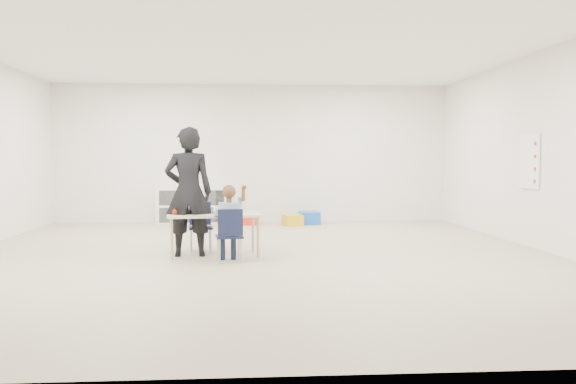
{
  "coord_description": "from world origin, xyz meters",
  "views": [
    {
      "loc": [
        -0.14,
        -7.99,
        1.26
      ],
      "look_at": [
        0.41,
        -0.11,
        0.85
      ],
      "focal_mm": 38.0,
      "sensor_mm": 36.0,
      "label": 1
    }
  ],
  "objects": [
    {
      "name": "table",
      "position": [
        -0.56,
        0.04,
        0.28
      ],
      "size": [
        1.28,
        0.75,
        0.56
      ],
      "rotation": [
        0.0,
        0.0,
        0.12
      ],
      "color": "beige",
      "rests_on": "ground"
    },
    {
      "name": "child",
      "position": [
        -0.34,
        -0.47,
        0.53
      ],
      "size": [
        0.5,
        0.5,
        1.06
      ],
      "primitive_type": null,
      "rotation": [
        0.0,
        0.0,
        0.12
      ],
      "color": "#9DB1D5",
      "rests_on": "chair_near"
    },
    {
      "name": "apple_near",
      "position": [
        -0.72,
        0.11,
        0.59
      ],
      "size": [
        0.07,
        0.07,
        0.07
      ],
      "primitive_type": "sphere",
      "color": "maroon",
      "rests_on": "table"
    },
    {
      "name": "bin_blue",
      "position": [
        1.12,
        3.98,
        0.12
      ],
      "size": [
        0.4,
        0.5,
        0.24
      ],
      "primitive_type": "cube",
      "rotation": [
        0.0,
        0.0,
        0.02
      ],
      "color": "#1755B3",
      "rests_on": "ground"
    },
    {
      "name": "adult",
      "position": [
        -0.89,
        0.06,
        0.85
      ],
      "size": [
        0.64,
        0.44,
        1.7
      ],
      "primitive_type": "imported",
      "rotation": [
        0.0,
        0.0,
        3.2
      ],
      "color": "black",
      "rests_on": "ground"
    },
    {
      "name": "chair_near",
      "position": [
        -0.34,
        -0.47,
        0.33
      ],
      "size": [
        0.36,
        0.34,
        0.67
      ],
      "primitive_type": null,
      "rotation": [
        0.0,
        0.0,
        0.12
      ],
      "color": "black",
      "rests_on": "ground"
    },
    {
      "name": "cubby_shelf",
      "position": [
        -1.2,
        4.28,
        0.35
      ],
      "size": [
        1.4,
        0.4,
        0.7
      ],
      "primitive_type": "cube",
      "color": "white",
      "rests_on": "ground"
    },
    {
      "name": "chair_far",
      "position": [
        -0.77,
        0.54,
        0.33
      ],
      "size": [
        0.36,
        0.34,
        0.67
      ],
      "primitive_type": null,
      "rotation": [
        0.0,
        0.0,
        0.12
      ],
      "color": "black",
      "rests_on": "ground"
    },
    {
      "name": "room",
      "position": [
        0.0,
        0.0,
        1.4
      ],
      "size": [
        9.0,
        9.02,
        2.8
      ],
      "color": "tan",
      "rests_on": "ground"
    },
    {
      "name": "bin_red",
      "position": [
        -0.09,
        3.97,
        0.1
      ],
      "size": [
        0.39,
        0.47,
        0.21
      ],
      "primitive_type": "cube",
      "rotation": [
        0.0,
        0.0,
        -0.17
      ],
      "color": "red",
      "rests_on": "ground"
    },
    {
      "name": "lunch_tray_near",
      "position": [
        -0.46,
        0.08,
        0.57
      ],
      "size": [
        0.24,
        0.19,
        0.03
      ],
      "primitive_type": "cube",
      "rotation": [
        0.0,
        0.0,
        0.12
      ],
      "color": "black",
      "rests_on": "table"
    },
    {
      "name": "bin_yellow",
      "position": [
        0.77,
        3.74,
        0.1
      ],
      "size": [
        0.42,
        0.48,
        0.21
      ],
      "primitive_type": "cube",
      "rotation": [
        0.0,
        0.0,
        0.24
      ],
      "color": "gold",
      "rests_on": "ground"
    },
    {
      "name": "apple_far",
      "position": [
        -1.05,
        -0.08,
        0.59
      ],
      "size": [
        0.07,
        0.07,
        0.07
      ],
      "primitive_type": "sphere",
      "color": "maroon",
      "rests_on": "table"
    },
    {
      "name": "lunch_tray_far",
      "position": [
        -0.9,
        0.05,
        0.57
      ],
      "size": [
        0.24,
        0.19,
        0.03
      ],
      "primitive_type": "cube",
      "rotation": [
        0.0,
        0.0,
        0.12
      ],
      "color": "black",
      "rests_on": "table"
    },
    {
      "name": "milk_carton",
      "position": [
        -0.52,
        -0.07,
        0.61
      ],
      "size": [
        0.08,
        0.08,
        0.1
      ],
      "primitive_type": "cube",
      "rotation": [
        0.0,
        0.0,
        0.12
      ],
      "color": "white",
      "rests_on": "table"
    },
    {
      "name": "rules_poster",
      "position": [
        3.98,
        0.6,
        1.25
      ],
      "size": [
        0.02,
        0.6,
        0.8
      ],
      "primitive_type": "cube",
      "color": "white",
      "rests_on": "room"
    },
    {
      "name": "bread_roll",
      "position": [
        -0.28,
        -0.02,
        0.59
      ],
      "size": [
        0.09,
        0.09,
        0.07
      ],
      "primitive_type": "ellipsoid",
      "color": "#B48F49",
      "rests_on": "table"
    }
  ]
}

